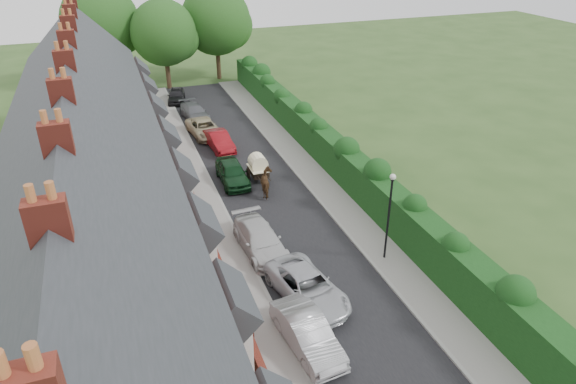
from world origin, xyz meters
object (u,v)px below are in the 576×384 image
object	(u,v)px
car_grey	(195,112)
horse	(267,183)
car_green	(232,172)
car_black	(176,95)
lamppost	(390,206)
car_red	(219,141)
car_silver_a	(307,333)
horse_cart	(258,166)
car_white	(260,240)
car_beige	(204,128)
car_silver_b	(307,287)

from	to	relation	value
car_grey	horse	world-z (taller)	horse
car_green	car_black	distance (m)	19.30
lamppost	car_red	world-z (taller)	lamppost
car_silver_a	horse_cart	xyz separation A→B (m)	(2.62, 15.98, 0.39)
car_green	horse	bearing A→B (deg)	-53.80
car_red	horse_cart	size ratio (longest dim) A/B	1.54
car_white	horse_cart	size ratio (longest dim) A/B	1.83
car_red	horse	world-z (taller)	horse
lamppost	car_red	size ratio (longest dim) A/B	1.21
car_beige	car_red	bearing A→B (deg)	-87.30
car_silver_b	horse_cart	size ratio (longest dim) A/B	1.88
lamppost	car_grey	size ratio (longest dim) A/B	1.11
car_grey	horse	distance (m)	16.28
car_white	horse_cart	xyz separation A→B (m)	(2.41, 8.38, 0.41)
car_green	car_black	size ratio (longest dim) A/B	1.12
car_green	car_red	bearing A→B (deg)	86.45
lamppost	car_grey	world-z (taller)	lamppost
car_silver_b	car_red	distance (m)	19.47
lamppost	car_green	bearing A→B (deg)	115.12
car_white	car_black	distance (m)	28.00
car_silver_b	car_black	bearing A→B (deg)	81.98
lamppost	car_green	size ratio (longest dim) A/B	1.14
car_green	car_grey	bearing A→B (deg)	91.21
car_green	car_black	xyz separation A→B (m)	(-0.90, 19.27, -0.08)
car_silver_a	car_silver_b	xyz separation A→B (m)	(1.16, 2.93, -0.03)
car_red	horse	xyz separation A→B (m)	(1.32, -8.57, 0.14)
car_grey	horse_cart	bearing A→B (deg)	-89.26
car_silver_a	car_red	bearing A→B (deg)	80.33
car_silver_b	horse_cart	bearing A→B (deg)	73.46
car_white	car_green	xyz separation A→B (m)	(0.63, 8.73, 0.03)
car_white	car_silver_a	bearing A→B (deg)	-94.52
car_red	car_grey	bearing A→B (deg)	88.89
car_red	horse	distance (m)	8.68
car_silver_b	car_red	world-z (taller)	car_silver_b
lamppost	car_silver_a	world-z (taller)	lamppost
lamppost	car_silver_a	size ratio (longest dim) A/B	1.13
car_beige	car_black	bearing A→B (deg)	88.05
car_grey	lamppost	bearing A→B (deg)	-84.46
car_white	car_red	bearing A→B (deg)	82.91
car_silver_a	car_green	bearing A→B (deg)	80.70
car_silver_b	car_red	bearing A→B (deg)	79.42
lamppost	car_black	size ratio (longest dim) A/B	1.28
car_silver_a	horse_cart	world-z (taller)	horse_cart
car_red	horse_cart	xyz separation A→B (m)	(1.32, -6.42, 0.44)
horse	car_silver_a	bearing A→B (deg)	88.27
horse	horse_cart	distance (m)	2.17
lamppost	horse_cart	size ratio (longest dim) A/B	1.86
horse	horse_cart	xyz separation A→B (m)	(0.00, 2.15, 0.30)
car_green	horse_cart	size ratio (longest dim) A/B	1.63
car_silver_b	car_white	size ratio (longest dim) A/B	1.03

